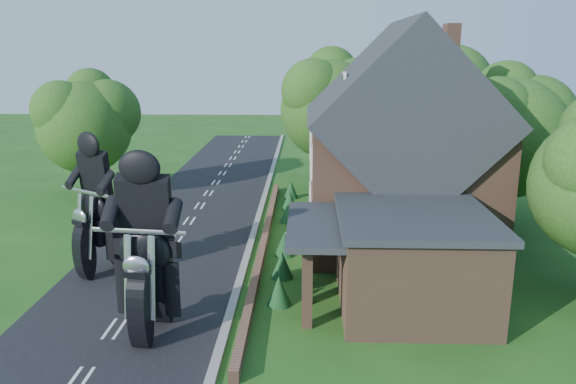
{
  "coord_description": "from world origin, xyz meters",
  "views": [
    {
      "loc": [
        6.25,
        -19.51,
        8.87
      ],
      "look_at": [
        5.44,
        4.47,
        2.8
      ],
      "focal_mm": 35.0,
      "sensor_mm": 36.0,
      "label": 1
    }
  ],
  "objects_px": {
    "house": "(399,152)",
    "motorcycle_follow": "(102,253)",
    "garden_wall": "(264,243)",
    "motorcycle_lead": "(151,309)",
    "annex": "(408,258)"
  },
  "relations": [
    {
      "from": "garden_wall",
      "to": "house",
      "type": "relative_size",
      "value": 2.15
    },
    {
      "from": "motorcycle_lead",
      "to": "motorcycle_follow",
      "type": "height_order",
      "value": "motorcycle_lead"
    },
    {
      "from": "garden_wall",
      "to": "house",
      "type": "height_order",
      "value": "house"
    },
    {
      "from": "annex",
      "to": "motorcycle_follow",
      "type": "height_order",
      "value": "annex"
    },
    {
      "from": "garden_wall",
      "to": "motorcycle_follow",
      "type": "bearing_deg",
      "value": -152.72
    },
    {
      "from": "annex",
      "to": "motorcycle_lead",
      "type": "bearing_deg",
      "value": -163.47
    },
    {
      "from": "house",
      "to": "motorcycle_lead",
      "type": "distance_m",
      "value": 13.5
    },
    {
      "from": "annex",
      "to": "motorcycle_follow",
      "type": "bearing_deg",
      "value": 168.04
    },
    {
      "from": "house",
      "to": "motorcycle_follow",
      "type": "relative_size",
      "value": 5.44
    },
    {
      "from": "garden_wall",
      "to": "house",
      "type": "bearing_deg",
      "value": 9.17
    },
    {
      "from": "motorcycle_follow",
      "to": "garden_wall",
      "type": "bearing_deg",
      "value": -121.27
    },
    {
      "from": "garden_wall",
      "to": "motorcycle_lead",
      "type": "distance_m",
      "value": 8.86
    },
    {
      "from": "garden_wall",
      "to": "motorcycle_lead",
      "type": "xyz_separation_m",
      "value": [
        -2.94,
        -8.33,
        0.71
      ]
    },
    {
      "from": "garden_wall",
      "to": "motorcycle_lead",
      "type": "bearing_deg",
      "value": -109.45
    },
    {
      "from": "garden_wall",
      "to": "motorcycle_lead",
      "type": "relative_size",
      "value": 11.3
    }
  ]
}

